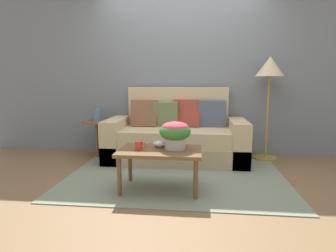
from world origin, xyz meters
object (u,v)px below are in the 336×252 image
object	(u,v)px
floor_lamp	(270,74)
coffee_mug	(139,145)
potted_plant	(175,132)
table_vase	(97,114)
snack_bowl	(160,144)
side_table	(97,132)
coffee_table	(160,154)
couch	(176,137)

from	to	relation	value
floor_lamp	coffee_mug	world-z (taller)	floor_lamp
floor_lamp	potted_plant	distance (m)	1.95
table_vase	coffee_mug	bearing A→B (deg)	-54.84
coffee_mug	table_vase	distance (m)	1.63
snack_bowl	table_vase	distance (m)	1.65
floor_lamp	snack_bowl	bearing A→B (deg)	-137.88
coffee_mug	potted_plant	bearing A→B (deg)	10.49
potted_plant	side_table	bearing A→B (deg)	136.00
side_table	floor_lamp	bearing A→B (deg)	2.03
coffee_mug	snack_bowl	xyz separation A→B (m)	(0.20, 0.14, -0.01)
potted_plant	snack_bowl	distance (m)	0.24
potted_plant	coffee_mug	size ratio (longest dim) A/B	2.70
floor_lamp	coffee_mug	xyz separation A→B (m)	(-1.62, -1.43, -0.77)
coffee_table	side_table	bearing A→B (deg)	131.57
table_vase	potted_plant	bearing A→B (deg)	-43.93
side_table	table_vase	size ratio (longest dim) A/B	2.29
couch	side_table	size ratio (longest dim) A/B	3.61
side_table	snack_bowl	size ratio (longest dim) A/B	3.86
table_vase	snack_bowl	bearing A→B (deg)	-46.25
couch	coffee_table	xyz separation A→B (m)	(-0.07, -1.22, 0.05)
coffee_table	coffee_mug	size ratio (longest dim) A/B	7.12
table_vase	floor_lamp	bearing A→B (deg)	2.25
snack_bowl	coffee_mug	bearing A→B (deg)	-143.95
floor_lamp	potted_plant	size ratio (longest dim) A/B	4.58
coffee_mug	table_vase	size ratio (longest dim) A/B	0.50
side_table	potted_plant	xyz separation A→B (m)	(1.32, -1.27, 0.24)
couch	snack_bowl	world-z (taller)	couch
floor_lamp	table_vase	size ratio (longest dim) A/B	6.21
side_table	potted_plant	bearing A→B (deg)	-44.00
potted_plant	couch	bearing A→B (deg)	94.03
side_table	table_vase	xyz separation A→B (m)	(0.01, -0.01, 0.27)
coffee_table	floor_lamp	distance (m)	2.16
coffee_mug	couch	bearing A→B (deg)	77.03
coffee_table	floor_lamp	xyz separation A→B (m)	(1.40, 1.40, 0.87)
side_table	coffee_table	bearing A→B (deg)	-48.43
floor_lamp	table_vase	xyz separation A→B (m)	(-2.56, -0.10, -0.61)
side_table	floor_lamp	xyz separation A→B (m)	(2.56, 0.09, 0.88)
coffee_table	table_vase	xyz separation A→B (m)	(-1.15, 1.30, 0.26)
couch	potted_plant	world-z (taller)	couch
coffee_mug	snack_bowl	size ratio (longest dim) A/B	0.85
coffee_table	potted_plant	xyz separation A→B (m)	(0.16, 0.04, 0.23)
coffee_table	coffee_mug	world-z (taller)	coffee_mug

